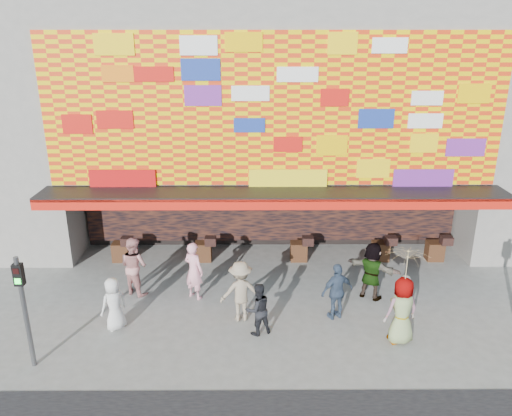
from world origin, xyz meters
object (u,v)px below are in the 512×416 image
Objects in this scene: ped_g at (402,311)px; ped_i at (134,266)px; signal_left at (23,300)px; ped_f at (372,271)px; ped_d at (241,291)px; ped_e at (337,291)px; parasol at (407,268)px; ped_h at (403,299)px; ped_b at (194,271)px; ped_a at (114,304)px; ped_c at (258,309)px.

ped_g is 0.99× the size of ped_i.
signal_left is 1.61× the size of ped_f.
signal_left is 5.67m from ped_d.
parasol is at bearing 118.97° from ped_e.
ped_h is 1.76m from parasol.
ped_g is 0.96× the size of parasol.
ped_f is at bearing -173.86° from ped_d.
parasol reaches higher than ped_i.
signal_left is at bearing 77.53° from ped_b.
ped_a is at bearing -20.09° from ped_g.
parasol is at bearing 180.00° from ped_g.
parasol is at bearing -167.11° from ped_i.
parasol reaches higher than ped_b.
ped_d is (5.17, 2.12, -0.95)m from signal_left.
ped_e is at bearing 170.53° from ped_d.
ped_b reaches higher than ped_f.
signal_left is 9.55m from parasol.
signal_left is 1.64× the size of ped_d.
ped_a is 7.88m from ped_g.
ped_d is 0.98× the size of ped_f.
ped_a is at bearing 46.90° from ped_f.
ped_e is at bearing 15.32° from signal_left.
ped_c is 0.80× the size of ped_g.
ped_f is 7.48m from ped_i.
ped_b is 5.54m from ped_f.
ped_e reaches higher than ped_h.
ped_g reaches higher than ped_b.
ped_c is at bearing 2.31° from ped_h.
ped_a is 2.68m from ped_b.
ped_e is 0.87× the size of parasol.
ped_e is 6.39m from ped_i.
ped_h is at bearing -160.18° from ped_i.
signal_left reaches higher than ped_a.
ped_e is (6.32, 0.53, 0.08)m from ped_a.
ped_b is 2.82m from ped_c.
ped_h is at bearing 139.02° from ped_a.
ped_b is (2.04, 1.73, 0.16)m from ped_a.
ped_f is (4.05, 1.24, 0.02)m from ped_d.
ped_a is 0.79× the size of parasol.
ped_b is at bearing -18.51° from ped_h.
signal_left is at bearing 6.03° from ped_h.
ped_a is at bearing 175.09° from parasol.
ped_b is 4.44m from ped_e.
ped_i is at bearing 64.56° from signal_left.
ped_d is 4.47m from ped_g.
ped_a reaches higher than ped_c.
ped_c is at bearing 63.13° from ped_f.
ped_g is (7.85, -0.67, 0.17)m from ped_a.
ped_h is (8.16, 0.27, -0.02)m from ped_a.
ped_f reaches higher than ped_c.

